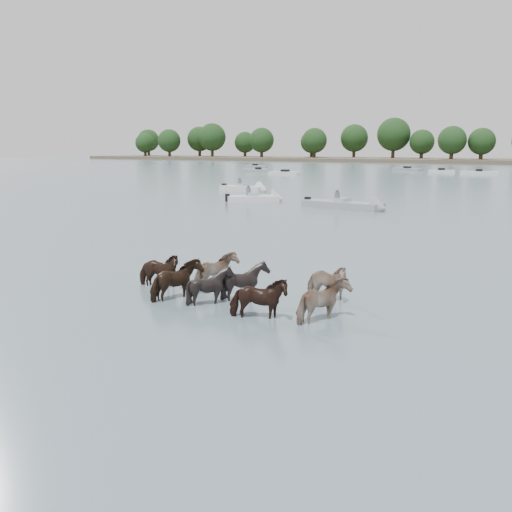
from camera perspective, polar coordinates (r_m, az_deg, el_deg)
The scene contains 7 objects.
ground at distance 16.86m, azimuth -3.98°, elevation -3.58°, with size 400.00×400.00×0.00m, color #495C69.
shoreline at distance 181.66m, azimuth 5.21°, elevation 9.60°, with size 160.00×30.00×1.00m, color #4C4233.
pony_herd at distance 15.73m, azimuth -2.06°, elevation -2.97°, with size 7.11×3.61×1.28m.
motorboat_a at distance 44.48m, azimuth 0.57°, elevation 5.71°, with size 4.46×3.91×1.92m.
motorboat_b at distance 39.74m, azimuth 9.59°, elevation 4.94°, with size 6.45×2.44×1.92m.
motorboat_f at distance 55.08m, azimuth -0.65°, elevation 6.69°, with size 5.27×1.90×1.92m.
treeline at distance 182.14m, azimuth 5.46°, elevation 11.52°, with size 147.48×22.83×12.57m.
Camera 1 is at (9.40, -13.35, 4.18)m, focal length 40.19 mm.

